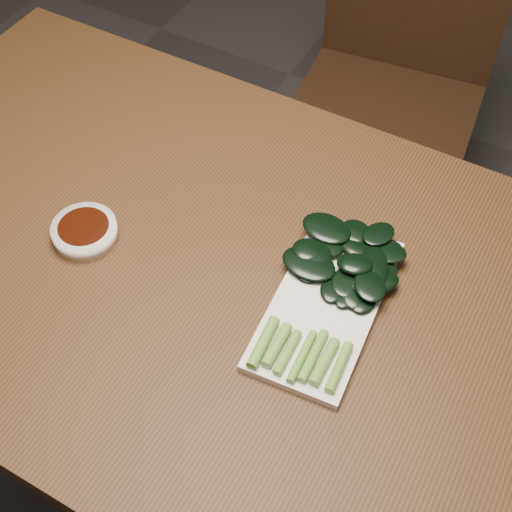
% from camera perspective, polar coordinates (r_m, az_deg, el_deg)
% --- Properties ---
extents(ground, '(6.00, 6.00, 0.00)m').
position_cam_1_polar(ground, '(1.74, -1.58, -16.05)').
color(ground, '#322F2F').
rests_on(ground, ground).
extents(table, '(1.40, 0.80, 0.75)m').
position_cam_1_polar(table, '(1.14, -2.33, -3.22)').
color(table, '#402712').
rests_on(table, ground).
extents(chair_far, '(0.49, 0.49, 0.89)m').
position_cam_1_polar(chair_far, '(1.85, 10.89, 13.65)').
color(chair_far, black).
rests_on(chair_far, ground).
extents(sauce_bowl, '(0.10, 0.10, 0.03)m').
position_cam_1_polar(sauce_bowl, '(1.14, -13.54, 1.92)').
color(sauce_bowl, white).
rests_on(sauce_bowl, table).
extents(serving_plate, '(0.17, 0.31, 0.01)m').
position_cam_1_polar(serving_plate, '(1.04, 5.61, -3.83)').
color(serving_plate, white).
rests_on(serving_plate, table).
extents(gai_lan, '(0.19, 0.32, 0.03)m').
position_cam_1_polar(gai_lan, '(1.05, 6.64, -1.47)').
color(gai_lan, '#6AA438').
rests_on(gai_lan, serving_plate).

